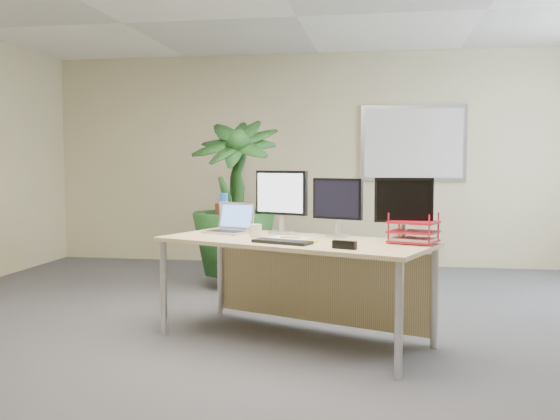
% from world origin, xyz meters
% --- Properties ---
extents(floor, '(8.00, 8.00, 0.00)m').
position_xyz_m(floor, '(0.00, 0.00, 0.00)').
color(floor, '#47464B').
rests_on(floor, ground).
extents(back_wall, '(7.00, 0.04, 2.70)m').
position_xyz_m(back_wall, '(0.00, 4.00, 1.35)').
color(back_wall, '#C9B98E').
rests_on(back_wall, floor).
extents(whiteboard, '(1.30, 0.04, 0.95)m').
position_xyz_m(whiteboard, '(1.20, 3.97, 1.55)').
color(whiteboard, '#B9B9BE').
rests_on(whiteboard, back_wall).
extents(desk, '(2.13, 1.49, 0.76)m').
position_xyz_m(desk, '(0.24, 0.56, 0.60)').
color(desk, tan).
rests_on(desk, floor).
extents(floor_plant, '(0.91, 0.91, 1.50)m').
position_xyz_m(floor_plant, '(-0.69, 2.30, 0.75)').
color(floor_plant, '#143814').
rests_on(floor_plant, floor).
extents(monitor_left, '(0.43, 0.20, 0.50)m').
position_xyz_m(monitor_left, '(0.05, 0.80, 1.04)').
color(monitor_left, silver).
rests_on(monitor_left, desk).
extents(monitor_right, '(0.38, 0.18, 0.44)m').
position_xyz_m(monitor_right, '(0.50, 0.65, 1.01)').
color(monitor_right, silver).
rests_on(monitor_right, desk).
extents(monitor_dark, '(0.41, 0.18, 0.45)m').
position_xyz_m(monitor_dark, '(0.98, 0.44, 1.02)').
color(monitor_dark, silver).
rests_on(monitor_dark, desk).
extents(laptop, '(0.41, 0.39, 0.24)m').
position_xyz_m(laptop, '(-0.36, 0.82, 0.81)').
color(laptop, '#B7B7BB').
rests_on(laptop, desk).
extents(keyboard, '(0.44, 0.28, 0.02)m').
position_xyz_m(keyboard, '(0.15, 0.23, 0.77)').
color(keyboard, black).
rests_on(keyboard, desk).
extents(coffee_mug, '(0.13, 0.09, 0.10)m').
position_xyz_m(coffee_mug, '(-0.11, 0.55, 0.80)').
color(coffee_mug, silver).
rests_on(coffee_mug, desk).
extents(spiral_notebook, '(0.36, 0.31, 0.01)m').
position_xyz_m(spiral_notebook, '(0.17, 0.45, 0.76)').
color(spiral_notebook, silver).
rests_on(spiral_notebook, desk).
extents(orange_pen, '(0.15, 0.03, 0.01)m').
position_xyz_m(orange_pen, '(0.18, 0.44, 0.77)').
color(orange_pen, orange).
rests_on(orange_pen, spiral_notebook).
extents(yellow_highlighter, '(0.11, 0.08, 0.02)m').
position_xyz_m(yellow_highlighter, '(0.34, 0.33, 0.76)').
color(yellow_highlighter, '#FEF11A').
rests_on(yellow_highlighter, desk).
extents(water_bottle, '(0.08, 0.08, 0.30)m').
position_xyz_m(water_bottle, '(-0.48, 1.06, 0.90)').
color(water_bottle, '#AEBDCC').
rests_on(water_bottle, desk).
extents(letter_tray, '(0.38, 0.34, 0.15)m').
position_xyz_m(letter_tray, '(1.04, 0.38, 0.82)').
color(letter_tray, '#AA1522').
rests_on(letter_tray, desk).
extents(stapler, '(0.17, 0.10, 0.05)m').
position_xyz_m(stapler, '(0.59, 0.03, 0.78)').
color(stapler, black).
rests_on(stapler, desk).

